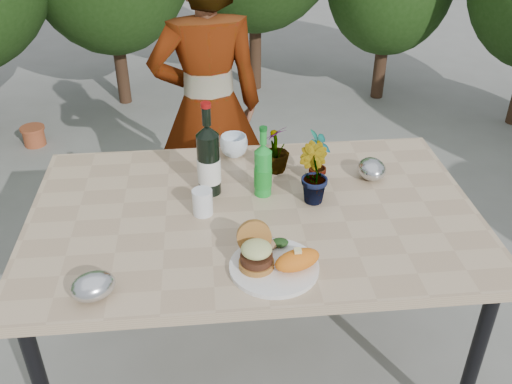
{
  "coord_description": "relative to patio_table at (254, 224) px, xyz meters",
  "views": [
    {
      "loc": [
        -0.16,
        -1.68,
        1.9
      ],
      "look_at": [
        0.0,
        -0.08,
        0.88
      ],
      "focal_mm": 40.0,
      "sensor_mm": 36.0,
      "label": 1
    }
  ],
  "objects": [
    {
      "name": "ground",
      "position": [
        0.0,
        0.0,
        -0.69
      ],
      "size": [
        80.0,
        80.0,
        0.0
      ],
      "primitive_type": "plane",
      "color": "slate",
      "rests_on": "ground"
    },
    {
      "name": "foil_packet_right",
      "position": [
        0.48,
        0.18,
        0.1
      ],
      "size": [
        0.11,
        0.13,
        0.08
      ],
      "primitive_type": "ellipsoid",
      "rotation": [
        0.0,
        0.0,
        1.57
      ],
      "color": "#B9BCC1",
      "rests_on": "patio_table"
    },
    {
      "name": "seedling_left",
      "position": [
        0.26,
        0.17,
        0.17
      ],
      "size": [
        0.13,
        0.14,
        0.22
      ],
      "primitive_type": "imported",
      "rotation": [
        0.0,
        0.0,
        0.96
      ],
      "color": "#29581E",
      "rests_on": "patio_table"
    },
    {
      "name": "person",
      "position": [
        -0.14,
        0.89,
        0.06
      ],
      "size": [
        0.59,
        0.43,
        1.51
      ],
      "primitive_type": "imported",
      "rotation": [
        0.0,
        0.0,
        3.28
      ],
      "color": "#8B6145",
      "rests_on": "ground"
    },
    {
      "name": "burger_stack",
      "position": [
        -0.02,
        -0.31,
        0.12
      ],
      "size": [
        0.11,
        0.16,
        0.11
      ],
      "color": "#B7722D",
      "rests_on": "dinner_plate"
    },
    {
      "name": "blue_bowl",
      "position": [
        -0.04,
        0.42,
        0.1
      ],
      "size": [
        0.14,
        0.14,
        0.09
      ],
      "primitive_type": "imported",
      "rotation": [
        0.0,
        0.0,
        0.26
      ],
      "color": "white",
      "rests_on": "patio_table"
    },
    {
      "name": "foil_packet_left",
      "position": [
        -0.51,
        -0.4,
        0.1
      ],
      "size": [
        0.17,
        0.15,
        0.08
      ],
      "primitive_type": "ellipsoid",
      "rotation": [
        0.0,
        0.0,
        0.45
      ],
      "color": "silver",
      "rests_on": "patio_table"
    },
    {
      "name": "patio_table",
      "position": [
        0.0,
        0.0,
        0.0
      ],
      "size": [
        1.6,
        1.0,
        0.75
      ],
      "color": "tan",
      "rests_on": "ground"
    },
    {
      "name": "plastic_cup",
      "position": [
        -0.18,
        0.0,
        0.1
      ],
      "size": [
        0.07,
        0.07,
        0.09
      ],
      "primitive_type": "cylinder",
      "color": "white",
      "rests_on": "patio_table"
    },
    {
      "name": "seedling_mid",
      "position": [
        0.22,
        0.05,
        0.17
      ],
      "size": [
        0.15,
        0.15,
        0.22
      ],
      "primitive_type": "imported",
      "rotation": [
        0.0,
        0.0,
        2.09
      ],
      "color": "#2B5C1F",
      "rests_on": "patio_table"
    },
    {
      "name": "wine_bottle",
      "position": [
        -0.15,
        0.14,
        0.19
      ],
      "size": [
        0.09,
        0.09,
        0.36
      ],
      "rotation": [
        0.0,
        0.0,
        0.39
      ],
      "color": "black",
      "rests_on": "patio_table"
    },
    {
      "name": "grilled_veg",
      "position": [
        0.05,
        -0.23,
        0.09
      ],
      "size": [
        0.08,
        0.05,
        0.03
      ],
      "color": "olive",
      "rests_on": "dinner_plate"
    },
    {
      "name": "terracotta_pot",
      "position": [
        -1.37,
        2.09,
        -0.62
      ],
      "size": [
        0.17,
        0.17,
        0.14
      ],
      "color": "#A44C2A",
      "rests_on": "ground"
    },
    {
      "name": "sweet_potato",
      "position": [
        0.1,
        -0.35,
        0.1
      ],
      "size": [
        0.17,
        0.12,
        0.06
      ],
      "primitive_type": "ellipsoid",
      "rotation": [
        0.0,
        0.0,
        0.35
      ],
      "color": "orange",
      "rests_on": "dinner_plate"
    },
    {
      "name": "sparkling_water",
      "position": [
        0.04,
        0.11,
        0.16
      ],
      "size": [
        0.07,
        0.07,
        0.28
      ],
      "rotation": [
        0.0,
        0.0,
        -0.04
      ],
      "color": "green",
      "rests_on": "patio_table"
    },
    {
      "name": "seedling_right",
      "position": [
        0.11,
        0.28,
        0.15
      ],
      "size": [
        0.15,
        0.15,
        0.19
      ],
      "primitive_type": "imported",
      "rotation": [
        0.0,
        0.0,
        3.98
      ],
      "color": "#256021",
      "rests_on": "patio_table"
    },
    {
      "name": "dinner_plate",
      "position": [
        0.03,
        -0.33,
        0.06
      ],
      "size": [
        0.28,
        0.28,
        0.01
      ],
      "primitive_type": "cylinder",
      "color": "white",
      "rests_on": "patio_table"
    }
  ]
}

